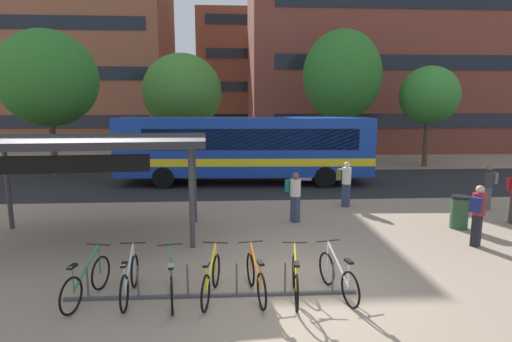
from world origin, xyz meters
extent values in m
plane|color=gray|center=(0.00, 0.00, 0.00)|extent=(200.00, 200.00, 0.00)
cube|color=#232326|center=(0.00, 11.42, 0.00)|extent=(80.00, 7.20, 0.01)
cube|color=#14389E|center=(-0.87, 11.42, 1.85)|extent=(12.09, 3.04, 2.70)
cube|color=yellow|center=(-0.87, 11.42, 1.20)|extent=(12.12, 3.06, 0.36)
cube|color=black|center=(-6.31, 11.64, 2.98)|extent=(1.09, 2.33, 0.40)
cube|color=black|center=(-6.84, 11.66, 2.12)|extent=(0.17, 2.19, 1.40)
cube|color=black|center=(-0.62, 10.16, 2.25)|extent=(9.83, 0.46, 0.97)
cube|color=black|center=(-0.51, 12.65, 2.25)|extent=(9.83, 0.46, 0.97)
cylinder|color=black|center=(-4.63, 10.41, 0.50)|extent=(1.01, 0.34, 1.00)
cylinder|color=black|center=(-4.53, 12.72, 0.50)|extent=(1.01, 0.34, 1.00)
cylinder|color=black|center=(2.80, 10.11, 0.50)|extent=(1.01, 0.34, 1.00)
cylinder|color=black|center=(2.90, 12.42, 0.50)|extent=(1.01, 0.34, 1.00)
cube|color=#47474C|center=(-1.88, -0.23, 0.03)|extent=(5.84, 0.11, 0.06)
cylinder|color=#47474C|center=(-4.32, -0.21, 0.35)|extent=(0.04, 0.04, 0.70)
cylinder|color=#47474C|center=(-3.34, -0.22, 0.35)|extent=(0.04, 0.04, 0.70)
cylinder|color=#47474C|center=(-2.37, -0.22, 0.35)|extent=(0.04, 0.04, 0.70)
cylinder|color=#47474C|center=(-1.40, -0.23, 0.35)|extent=(0.04, 0.04, 0.70)
cylinder|color=#47474C|center=(-0.42, -0.23, 0.35)|extent=(0.04, 0.04, 0.70)
cylinder|color=#47474C|center=(0.55, -0.24, 0.35)|extent=(0.04, 0.04, 0.70)
torus|color=black|center=(-4.22, 0.28, 0.35)|extent=(0.19, 0.70, 0.70)
torus|color=black|center=(-4.44, -0.72, 0.35)|extent=(0.19, 0.70, 0.70)
cube|color=#1E7F38|center=(-4.33, -0.20, 0.67)|extent=(0.23, 0.91, 0.58)
cylinder|color=#1E7F38|center=(-4.42, -0.62, 0.62)|extent=(0.04, 0.04, 0.55)
cube|color=black|center=(-4.42, -0.62, 0.88)|extent=(0.14, 0.24, 0.05)
cylinder|color=#1E7F38|center=(-4.23, 0.26, 0.67)|extent=(0.04, 0.04, 0.65)
cylinder|color=black|center=(-4.23, 0.26, 0.98)|extent=(0.51, 0.14, 0.03)
torus|color=black|center=(-3.54, 0.33, 0.35)|extent=(0.08, 0.71, 0.70)
torus|color=black|center=(-3.49, -0.69, 0.35)|extent=(0.08, 0.71, 0.70)
cube|color=#B7BABF|center=(-3.51, -0.16, 0.67)|extent=(0.08, 0.92, 0.58)
cylinder|color=#B7BABF|center=(-3.49, -0.59, 0.62)|extent=(0.03, 0.03, 0.55)
cube|color=black|center=(-3.49, -0.59, 0.88)|extent=(0.11, 0.22, 0.05)
cylinder|color=#B7BABF|center=(-3.54, 0.31, 0.67)|extent=(0.03, 0.03, 0.65)
cylinder|color=black|center=(-3.54, 0.31, 0.98)|extent=(0.52, 0.05, 0.03)
torus|color=black|center=(-2.76, 0.18, 0.35)|extent=(0.16, 0.70, 0.70)
torus|color=black|center=(-2.59, -0.83, 0.35)|extent=(0.16, 0.70, 0.70)
cube|color=#1E7F38|center=(-2.68, -0.30, 0.67)|extent=(0.18, 0.91, 0.58)
cylinder|color=#1E7F38|center=(-2.61, -0.73, 0.62)|extent=(0.03, 0.03, 0.55)
cube|color=black|center=(-2.61, -0.73, 0.88)|extent=(0.13, 0.23, 0.05)
cylinder|color=#1E7F38|center=(-2.75, 0.16, 0.67)|extent=(0.04, 0.04, 0.65)
cylinder|color=black|center=(-2.75, 0.16, 0.98)|extent=(0.52, 0.11, 0.03)
torus|color=black|center=(-1.82, 0.25, 0.35)|extent=(0.15, 0.70, 0.70)
torus|color=black|center=(-1.98, -0.76, 0.35)|extent=(0.15, 0.70, 0.70)
cube|color=yellow|center=(-1.90, -0.24, 0.67)|extent=(0.17, 0.91, 0.58)
cylinder|color=yellow|center=(-1.96, -0.66, 0.62)|extent=(0.03, 0.03, 0.55)
cube|color=black|center=(-1.96, -0.66, 0.88)|extent=(0.13, 0.23, 0.05)
cylinder|color=yellow|center=(-1.83, 0.23, 0.67)|extent=(0.04, 0.04, 0.65)
cylinder|color=black|center=(-1.83, 0.23, 0.98)|extent=(0.52, 0.11, 0.03)
torus|color=black|center=(-1.10, 0.26, 0.35)|extent=(0.16, 0.70, 0.70)
torus|color=black|center=(-0.93, -0.75, 0.35)|extent=(0.16, 0.70, 0.70)
cube|color=orange|center=(-1.02, -0.22, 0.67)|extent=(0.18, 0.91, 0.58)
cylinder|color=orange|center=(-0.95, -0.65, 0.62)|extent=(0.03, 0.03, 0.55)
cube|color=black|center=(-0.95, -0.65, 0.88)|extent=(0.13, 0.23, 0.05)
cylinder|color=orange|center=(-1.09, 0.24, 0.67)|extent=(0.04, 0.04, 0.65)
cylinder|color=black|center=(-1.09, 0.24, 0.98)|extent=(0.52, 0.11, 0.03)
torus|color=black|center=(-0.18, 0.16, 0.35)|extent=(0.12, 0.70, 0.70)
torus|color=black|center=(-0.29, -0.85, 0.35)|extent=(0.12, 0.70, 0.70)
cube|color=yellow|center=(-0.23, -0.33, 0.67)|extent=(0.13, 0.92, 0.58)
cylinder|color=yellow|center=(-0.28, -0.75, 0.62)|extent=(0.03, 0.03, 0.55)
cube|color=black|center=(-0.28, -0.75, 0.88)|extent=(0.12, 0.23, 0.05)
cylinder|color=yellow|center=(-0.18, 0.14, 0.67)|extent=(0.04, 0.04, 0.65)
cylinder|color=black|center=(-0.18, 0.14, 0.98)|extent=(0.52, 0.08, 0.03)
torus|color=black|center=(0.53, 0.22, 0.35)|extent=(0.19, 0.70, 0.70)
torus|color=black|center=(0.75, -0.78, 0.35)|extent=(0.19, 0.70, 0.70)
cube|color=silver|center=(0.64, -0.26, 0.67)|extent=(0.23, 0.91, 0.58)
cylinder|color=silver|center=(0.73, -0.68, 0.62)|extent=(0.04, 0.04, 0.55)
cube|color=black|center=(0.73, -0.68, 0.88)|extent=(0.15, 0.24, 0.05)
cylinder|color=silver|center=(0.54, 0.20, 0.67)|extent=(0.04, 0.04, 0.65)
cylinder|color=black|center=(0.54, 0.20, 0.98)|extent=(0.51, 0.14, 0.03)
cylinder|color=#38383D|center=(-2.55, 2.63, 1.35)|extent=(0.15, 0.15, 2.71)
cylinder|color=#38383D|center=(-8.35, 4.65, 1.35)|extent=(0.15, 0.15, 2.71)
cylinder|color=#38383D|center=(-2.71, 5.02, 1.35)|extent=(0.15, 0.15, 2.71)
cube|color=#28282D|center=(-5.45, 3.64, 2.81)|extent=(6.65, 3.61, 0.20)
cube|color=black|center=(-5.36, 2.30, 2.36)|extent=(3.62, 0.32, 0.44)
cube|color=#B21E23|center=(7.65, 4.46, 1.25)|extent=(0.29, 0.20, 0.40)
cube|color=#2D3851|center=(2.80, 6.66, 0.44)|extent=(0.33, 0.32, 0.88)
cylinder|color=beige|center=(2.80, 6.66, 1.19)|extent=(0.48, 0.48, 0.62)
sphere|color=beige|center=(2.80, 6.66, 1.61)|extent=(0.22, 0.22, 0.22)
cube|color=#56602D|center=(2.60, 6.83, 1.22)|extent=(0.32, 0.33, 0.40)
cube|color=#2D3851|center=(0.58, 4.81, 0.44)|extent=(0.32, 0.33, 0.87)
cylinder|color=beige|center=(0.58, 4.81, 1.15)|extent=(0.48, 0.48, 0.56)
sphere|color=brown|center=(0.58, 4.81, 1.54)|extent=(0.22, 0.22, 0.22)
cube|color=#197075|center=(0.42, 5.01, 1.18)|extent=(0.33, 0.32, 0.40)
cube|color=#565660|center=(7.82, 5.93, 0.43)|extent=(0.31, 0.28, 0.86)
cylinder|color=#333338|center=(7.82, 5.93, 1.14)|extent=(0.44, 0.44, 0.57)
sphere|color=brown|center=(7.82, 5.93, 1.54)|extent=(0.22, 0.22, 0.22)
cube|color=slate|center=(8.07, 6.03, 1.17)|extent=(0.27, 0.33, 0.40)
cube|color=black|center=(5.15, 2.29, 0.44)|extent=(0.33, 0.32, 0.88)
cylinder|color=maroon|center=(5.15, 2.29, 1.17)|extent=(0.48, 0.48, 0.59)
sphere|color=tan|center=(5.15, 2.29, 1.58)|extent=(0.22, 0.22, 0.22)
cube|color=navy|center=(4.95, 2.12, 1.20)|extent=(0.32, 0.33, 0.40)
cylinder|color=#284C2D|center=(5.58, 3.85, 0.47)|extent=(0.52, 0.52, 0.95)
cylinder|color=black|center=(5.58, 3.85, 0.99)|extent=(0.55, 0.55, 0.08)
cylinder|color=brown|center=(10.53, 16.17, 1.43)|extent=(0.32, 0.32, 2.86)
ellipsoid|color=#388433|center=(10.53, 16.17, 4.36)|extent=(3.54, 3.54, 3.53)
cylinder|color=brown|center=(-11.06, 14.14, 1.52)|extent=(0.32, 0.32, 3.04)
ellipsoid|color=#2D7028|center=(-11.06, 14.14, 5.16)|extent=(5.06, 5.06, 5.00)
cylinder|color=brown|center=(5.30, 16.94, 1.63)|extent=(0.32, 0.32, 3.27)
ellipsoid|color=#2D7028|center=(5.30, 16.94, 5.59)|extent=(4.78, 4.78, 5.47)
cylinder|color=brown|center=(-4.55, 17.75, 1.29)|extent=(0.32, 0.32, 2.58)
ellipsoid|color=#427A2D|center=(-4.55, 17.75, 4.59)|extent=(4.90, 4.90, 4.72)
cube|color=brown|center=(-15.50, 31.64, 9.94)|extent=(16.06, 10.05, 19.87)
cube|color=black|center=(-15.50, 26.59, 2.38)|extent=(14.13, 0.06, 1.10)
cube|color=black|center=(-15.50, 26.59, 6.36)|extent=(14.13, 0.06, 1.10)
cube|color=black|center=(-15.50, 26.59, 10.33)|extent=(14.13, 0.06, 1.10)
cube|color=brown|center=(12.46, 27.82, 8.63)|extent=(24.59, 11.90, 17.25)
cube|color=black|center=(12.46, 21.83, 2.59)|extent=(21.64, 0.06, 1.10)
cube|color=black|center=(12.46, 21.83, 6.90)|extent=(21.64, 0.06, 1.10)
cube|color=black|center=(12.46, 21.83, 11.22)|extent=(21.64, 0.06, 1.10)
cube|color=brown|center=(3.71, 44.65, 7.28)|extent=(18.28, 12.79, 14.55)
cube|color=black|center=(3.71, 38.22, 2.18)|extent=(16.09, 0.06, 1.10)
cube|color=black|center=(3.71, 38.22, 5.82)|extent=(16.09, 0.06, 1.10)
cube|color=black|center=(3.71, 38.22, 9.46)|extent=(16.09, 0.06, 1.10)
cube|color=black|center=(3.71, 38.22, 13.10)|extent=(16.09, 0.06, 1.10)
camera|label=1|loc=(-1.45, -7.69, 3.82)|focal=27.83mm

